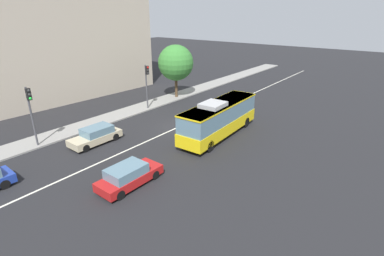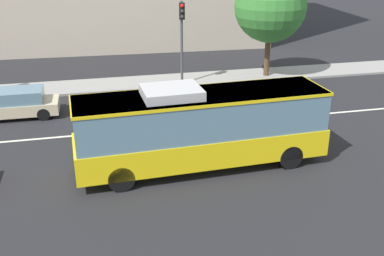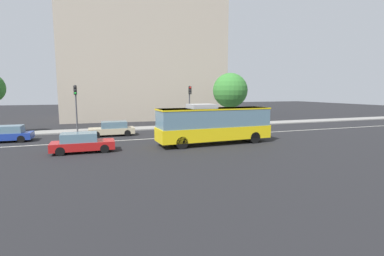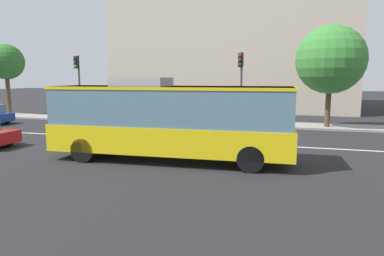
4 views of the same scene
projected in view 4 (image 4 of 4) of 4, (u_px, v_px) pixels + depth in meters
The scene contains 10 objects.
ground_plane at pixel (185, 141), 18.65m from camera, with size 160.00×160.00×0.00m, color black.
sidewalk_kerb at pixel (214, 123), 25.81m from camera, with size 80.00×2.84×0.14m, color gray.
lane_centre_line at pixel (185, 141), 18.65m from camera, with size 76.00×0.16×0.01m, color silver.
transit_bus at pixel (169, 118), 14.11m from camera, with size 10.10×2.92×3.46m.
sedan_beige at pixel (96, 117), 23.59m from camera, with size 4.52×1.86×1.46m.
traffic_light_near_corner at pixel (78, 76), 27.21m from camera, with size 0.32×0.62×5.20m.
traffic_light_mid_block at pixel (241, 76), 23.75m from camera, with size 0.35×0.62×5.20m.
street_tree_kerbside_left at pixel (331, 60), 22.69m from camera, with size 4.56×4.56×6.92m.
street_tree_kerbside_centre at pixel (6, 62), 30.65m from camera, with size 3.16×3.16×6.45m.
office_block_background at pixel (237, 3), 39.09m from camera, with size 25.89×15.79×23.80m.
Camera 4 is at (5.30, -17.56, 3.45)m, focal length 31.92 mm.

